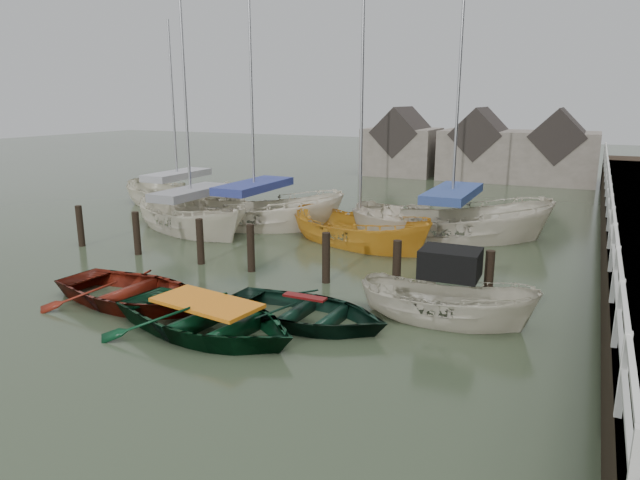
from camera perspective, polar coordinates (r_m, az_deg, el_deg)
The scene contains 12 objects.
ground at distance 13.77m, azimuth -9.32°, elevation -7.06°, with size 120.00×120.00×0.00m, color #2B3622.
mooring_pilings at distance 16.57m, azimuth -6.66°, elevation -1.51°, with size 13.72×0.22×1.80m.
far_sheds at distance 37.20m, azimuth 15.40°, elevation 8.80°, with size 14.00×4.08×4.39m.
rowboat_red at distance 14.78m, azimuth -18.06°, elevation -6.10°, with size 3.14×4.39×0.91m, color #5F180D.
rowboat_green at distance 12.64m, azimuth -11.14°, elevation -9.10°, with size 3.23×4.52×0.94m, color black.
rowboat_dkgreen at distance 12.93m, azimuth -1.51°, elevation -8.29°, with size 2.82×3.95×0.82m, color black.
motorboat at distance 13.35m, azimuth 12.44°, elevation -7.40°, with size 4.06×1.63×2.40m.
sailboat_a at distance 22.31m, azimuth -12.62°, elevation 1.11°, with size 6.73×4.49×10.59m.
sailboat_b at distance 22.56m, azimuth -6.50°, elevation 1.50°, with size 7.47×4.70×11.73m.
sailboat_c at distance 19.84m, azimuth 3.96°, elevation -0.31°, with size 6.35×4.15×11.27m.
sailboat_d at distance 21.12m, azimuth 12.90°, elevation 0.38°, with size 7.60×4.88×11.94m.
sailboat_e at distance 27.32m, azimuth -13.91°, elevation 3.36°, with size 6.75×3.47×9.45m.
Camera 1 is at (7.47, -10.48, 4.90)m, focal length 32.00 mm.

